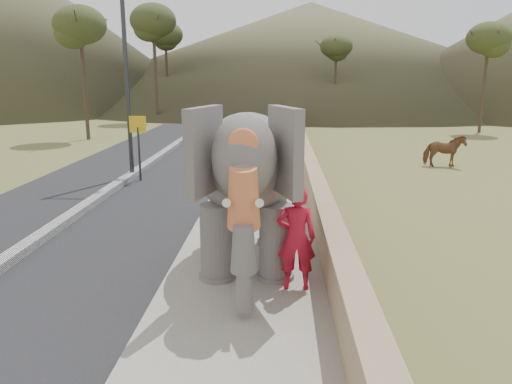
{
  "coord_description": "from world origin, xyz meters",
  "views": [
    {
      "loc": [
        0.63,
        -6.98,
        3.9
      ],
      "look_at": [
        0.2,
        2.25,
        1.7
      ],
      "focal_mm": 35.0,
      "sensor_mm": 36.0,
      "label": 1
    }
  ],
  "objects_px": {
    "lamppost": "(133,46)",
    "cow": "(444,151)",
    "motorcyclist": "(201,131)",
    "elephant_and_man": "(248,185)"
  },
  "relations": [
    {
      "from": "elephant_and_man",
      "to": "cow",
      "type": "bearing_deg",
      "value": 56.77
    },
    {
      "from": "motorcyclist",
      "to": "elephant_and_man",
      "type": "bearing_deg",
      "value": -78.38
    },
    {
      "from": "elephant_and_man",
      "to": "motorcyclist",
      "type": "distance_m",
      "value": 19.27
    },
    {
      "from": "lamppost",
      "to": "cow",
      "type": "distance_m",
      "value": 13.32
    },
    {
      "from": "lamppost",
      "to": "cow",
      "type": "relative_size",
      "value": 4.87
    },
    {
      "from": "lamppost",
      "to": "motorcyclist",
      "type": "bearing_deg",
      "value": 85.24
    },
    {
      "from": "elephant_and_man",
      "to": "motorcyclist",
      "type": "relative_size",
      "value": 2.56
    },
    {
      "from": "cow",
      "to": "motorcyclist",
      "type": "bearing_deg",
      "value": 59.99
    },
    {
      "from": "cow",
      "to": "motorcyclist",
      "type": "distance_m",
      "value": 13.57
    },
    {
      "from": "lamppost",
      "to": "motorcyclist",
      "type": "relative_size",
      "value": 4.58
    }
  ]
}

